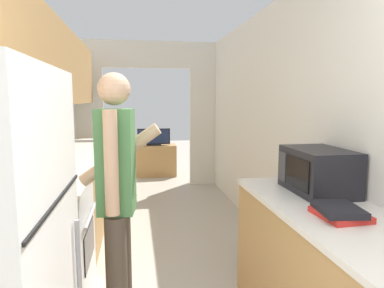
% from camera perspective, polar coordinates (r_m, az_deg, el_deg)
% --- Properties ---
extents(wall_left, '(0.38, 7.77, 2.50)m').
position_cam_1_polar(wall_left, '(3.24, -26.20, 6.96)').
color(wall_left, silver).
rests_on(wall_left, ground_plane).
extents(wall_right, '(0.06, 7.77, 2.50)m').
position_cam_1_polar(wall_right, '(3.02, 18.84, 1.87)').
color(wall_right, silver).
rests_on(wall_right, ground_plane).
extents(wall_far_with_doorway, '(2.78, 0.06, 2.50)m').
position_cam_1_polar(wall_far_with_doorway, '(5.97, -7.43, 6.44)').
color(wall_far_with_doorway, silver).
rests_on(wall_far_with_doorway, ground_plane).
extents(counter_left, '(0.62, 4.03, 0.90)m').
position_cam_1_polar(counter_left, '(4.07, -18.89, -8.21)').
color(counter_left, '#B2844C').
rests_on(counter_left, ground_plane).
extents(range_oven, '(0.66, 0.74, 1.04)m').
position_cam_1_polar(range_oven, '(2.82, -23.34, -15.34)').
color(range_oven, white).
rests_on(range_oven, ground_plane).
extents(person, '(0.54, 0.41, 1.68)m').
position_cam_1_polar(person, '(2.17, -12.36, -9.32)').
color(person, '#4C4238').
rests_on(person, ground_plane).
extents(microwave, '(0.35, 0.51, 0.29)m').
position_cam_1_polar(microwave, '(2.45, 20.24, -4.18)').
color(microwave, black).
rests_on(microwave, counter_right).
extents(book_stack, '(0.26, 0.29, 0.07)m').
position_cam_1_polar(book_stack, '(1.99, 23.35, -10.34)').
color(book_stack, red).
rests_on(book_stack, counter_right).
extents(tv_cabinet, '(0.87, 0.42, 0.62)m').
position_cam_1_polar(tv_cabinet, '(6.90, -6.35, -2.72)').
color(tv_cabinet, '#B2844C').
rests_on(tv_cabinet, ground_plane).
extents(television, '(0.64, 0.16, 0.33)m').
position_cam_1_polar(television, '(6.79, -6.39, 1.15)').
color(television, black).
rests_on(television, tv_cabinet).
extents(knife, '(0.14, 0.30, 0.02)m').
position_cam_1_polar(knife, '(3.33, -22.45, -3.74)').
color(knife, '#B7B7BC').
rests_on(knife, counter_left).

